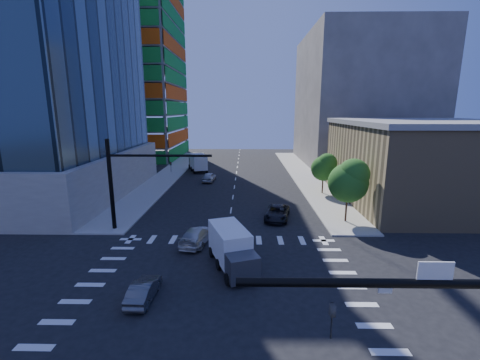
{
  "coord_description": "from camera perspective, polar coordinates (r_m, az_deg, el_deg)",
  "views": [
    {
      "loc": [
        1.74,
        -18.92,
        11.84
      ],
      "look_at": [
        1.27,
        8.0,
        5.94
      ],
      "focal_mm": 24.0,
      "sensor_mm": 36.0,
      "label": 1
    }
  ],
  "objects": [
    {
      "name": "signal_mast_nw",
      "position": [
        33.22,
        -19.7,
        0.6
      ],
      "size": [
        10.2,
        0.4,
        9.0
      ],
      "color": "black",
      "rests_on": "sidewalk_nw"
    },
    {
      "name": "box_truck_near",
      "position": [
        24.81,
        -1.25,
        -12.73
      ],
      "size": [
        4.21,
        6.19,
        2.99
      ],
      "rotation": [
        0.0,
        0.0,
        0.34
      ],
      "color": "black",
      "rests_on": "ground"
    },
    {
      "name": "commercial_building",
      "position": [
        47.52,
        30.34,
        2.76
      ],
      "size": [
        20.5,
        22.5,
        10.6
      ],
      "color": "#927C54",
      "rests_on": "ground"
    },
    {
      "name": "car_nb_far",
      "position": [
        35.81,
        6.63,
        -5.81
      ],
      "size": [
        3.43,
        5.64,
        1.46
      ],
      "primitive_type": "imported",
      "rotation": [
        0.0,
        0.0,
        -0.2
      ],
      "color": "black",
      "rests_on": "ground"
    },
    {
      "name": "car_sb_cross",
      "position": [
        22.42,
        -16.75,
        -18.23
      ],
      "size": [
        1.42,
        3.84,
        1.26
      ],
      "primitive_type": "imported",
      "rotation": [
        0.0,
        0.0,
        3.12
      ],
      "color": "#494A4E",
      "rests_on": "ground"
    },
    {
      "name": "road_markings",
      "position": [
        22.39,
        -3.82,
        -19.59
      ],
      "size": [
        20.0,
        20.0,
        0.01
      ],
      "primitive_type": "cube",
      "color": "silver",
      "rests_on": "ground"
    },
    {
      "name": "ground",
      "position": [
        22.39,
        -3.82,
        -19.61
      ],
      "size": [
        160.0,
        160.0,
        0.0
      ],
      "primitive_type": "plane",
      "color": "black",
      "rests_on": "ground"
    },
    {
      "name": "tree_north",
      "position": [
        46.87,
        14.82,
        2.29
      ],
      "size": [
        3.54,
        3.52,
        5.78
      ],
      "color": "#382316",
      "rests_on": "sidewalk_ne"
    },
    {
      "name": "sidewalk_ne",
      "position": [
        61.04,
        11.14,
        1.0
      ],
      "size": [
        5.0,
        60.0,
        0.15
      ],
      "primitive_type": "cube",
      "color": "gray",
      "rests_on": "ground"
    },
    {
      "name": "tree_south",
      "position": [
        35.32,
        18.94,
        -0.01
      ],
      "size": [
        4.16,
        4.16,
        6.82
      ],
      "color": "#382316",
      "rests_on": "sidewalk_ne"
    },
    {
      "name": "car_sb_near",
      "position": [
        29.66,
        -7.73,
        -9.73
      ],
      "size": [
        3.0,
        5.43,
        1.49
      ],
      "primitive_type": "imported",
      "rotation": [
        0.0,
        0.0,
        2.95
      ],
      "color": "beige",
      "rests_on": "ground"
    },
    {
      "name": "construction_building",
      "position": [
        86.89,
        -19.87,
        20.11
      ],
      "size": [
        25.16,
        34.5,
        70.6
      ],
      "color": "gray",
      "rests_on": "ground"
    },
    {
      "name": "bg_building_ne",
      "position": [
        78.15,
        20.42,
        13.18
      ],
      "size": [
        24.0,
        30.0,
        28.0
      ],
      "primitive_type": "cube",
      "color": "#5F5955",
      "rests_on": "ground"
    },
    {
      "name": "sidewalk_nw",
      "position": [
        61.75,
        -12.35,
        1.08
      ],
      "size": [
        5.0,
        60.0,
        0.15
      ],
      "primitive_type": "cube",
      "color": "gray",
      "rests_on": "ground"
    },
    {
      "name": "car_sb_mid",
      "position": [
        54.37,
        -5.51,
        0.55
      ],
      "size": [
        2.23,
        4.68,
        1.54
      ],
      "primitive_type": "imported",
      "rotation": [
        0.0,
        0.0,
        3.05
      ],
      "color": "#ACAFB4",
      "rests_on": "ground"
    },
    {
      "name": "box_truck_far",
      "position": [
        64.06,
        -7.55,
        2.95
      ],
      "size": [
        4.68,
        7.0,
        3.39
      ],
      "rotation": [
        0.0,
        0.0,
        3.47
      ],
      "color": "black",
      "rests_on": "ground"
    }
  ]
}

